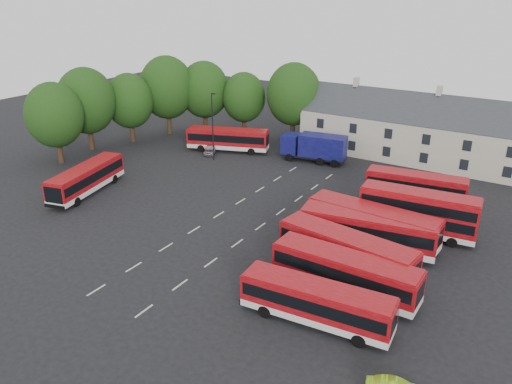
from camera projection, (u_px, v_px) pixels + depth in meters
ground at (207, 222)px, 49.31m from camera, size 140.00×140.00×0.00m
lane_markings at (239, 220)px, 49.65m from camera, size 5.15×33.80×0.01m
treeline at (172, 97)px, 72.03m from camera, size 29.92×32.59×12.01m
terrace_houses at (433, 134)px, 64.38m from camera, size 35.70×7.13×10.06m
bus_row_a at (317, 301)px, 34.04m from camera, size 10.77×3.31×3.00m
bus_row_b at (345, 270)px, 37.41m from camera, size 11.30×2.77×3.19m
bus_row_c at (346, 249)px, 40.26m from camera, size 11.85×4.17×3.28m
bus_row_d at (367, 229)px, 43.60m from camera, size 12.05×4.53×3.33m
bus_row_e at (372, 221)px, 44.86m from camera, size 12.05×3.44×3.37m
bus_dd_south at (418, 211)px, 45.99m from camera, size 10.71×3.42×4.32m
bus_dd_north at (415, 190)px, 51.00m from camera, size 10.09×3.55×4.05m
bus_west at (86, 177)px, 55.54m from camera, size 4.99×11.24×3.10m
bus_north at (228, 138)px, 69.52m from camera, size 11.45×6.32×3.18m
box_truck at (315, 147)px, 65.34m from camera, size 8.70×3.90×3.67m
silver_car at (211, 149)px, 69.10m from camera, size 3.06×4.13×1.31m
lamppost at (213, 125)px, 64.87m from camera, size 0.62×0.27×9.00m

